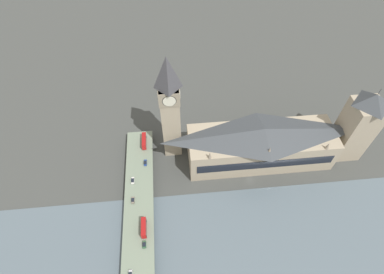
{
  "coord_description": "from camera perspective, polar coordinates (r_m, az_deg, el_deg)",
  "views": [
    {
      "loc": [
        -91.51,
        45.48,
        162.46
      ],
      "look_at": [
        21.79,
        34.54,
        20.54
      ],
      "focal_mm": 28.0,
      "sensor_mm": 36.0,
      "label": 1
    }
  ],
  "objects": [
    {
      "name": "river_water",
      "position": [
        176.85,
        13.86,
        -18.66
      ],
      "size": [
        64.0,
        360.0,
        0.3
      ],
      "primitive_type": "cube",
      "color": "slate",
      "rests_on": "ground_plane"
    },
    {
      "name": "ground_plane",
      "position": [
        191.92,
        11.07,
        -8.14
      ],
      "size": [
        600.0,
        600.0,
        0.0
      ],
      "primitive_type": "plane",
      "color": "#424442"
    },
    {
      "name": "car_southbound_mid",
      "position": [
        167.17,
        -9.08,
        -19.57
      ],
      "size": [
        3.89,
        1.88,
        1.47
      ],
      "color": "#2D5638",
      "rests_on": "road_bridge"
    },
    {
      "name": "car_northbound_tail",
      "position": [
        190.53,
        -8.88,
        -4.86
      ],
      "size": [
        4.57,
        1.79,
        1.38
      ],
      "color": "navy",
      "rests_on": "road_bridge"
    },
    {
      "name": "victoria_tower",
      "position": [
        206.69,
        28.95,
        1.89
      ],
      "size": [
        16.8,
        16.8,
        55.4
      ],
      "color": "tan",
      "rests_on": "ground_plane"
    },
    {
      "name": "clock_tower",
      "position": [
        172.43,
        -4.23,
        5.61
      ],
      "size": [
        12.19,
        12.19,
        74.66
      ],
      "color": "tan",
      "rests_on": "ground_plane"
    },
    {
      "name": "car_southbound_tail",
      "position": [
        178.44,
        -11.19,
        -11.71
      ],
      "size": [
        4.23,
        1.77,
        1.49
      ],
      "color": "slate",
      "rests_on": "road_bridge"
    },
    {
      "name": "double_decker_bus_lead",
      "position": [
        168.24,
        -9.18,
        -16.66
      ],
      "size": [
        10.41,
        2.61,
        5.07
      ],
      "color": "red",
      "rests_on": "road_bridge"
    },
    {
      "name": "parliament_hall",
      "position": [
        190.93,
        12.97,
        -1.37
      ],
      "size": [
        27.82,
        90.06,
        29.2
      ],
      "color": "tan",
      "rests_on": "ground_plane"
    },
    {
      "name": "car_northbound_lead",
      "position": [
        184.85,
        -11.21,
        -8.14
      ],
      "size": [
        4.74,
        1.86,
        1.44
      ],
      "color": "silver",
      "rests_on": "road_bridge"
    },
    {
      "name": "road_bridge",
      "position": [
        168.46,
        -10.2,
        -20.53
      ],
      "size": [
        160.0,
        16.74,
        5.35
      ],
      "color": "#5D6A59",
      "rests_on": "ground_plane"
    },
    {
      "name": "double_decker_bus_mid",
      "position": [
        198.5,
        -9.12,
        -0.73
      ],
      "size": [
        11.63,
        2.65,
        4.76
      ],
      "color": "red",
      "rests_on": "road_bridge"
    }
  ]
}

